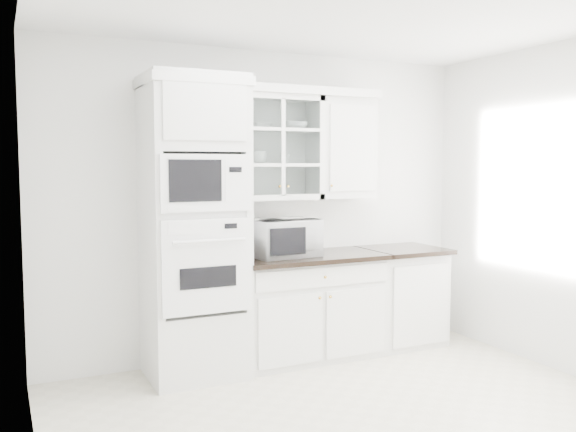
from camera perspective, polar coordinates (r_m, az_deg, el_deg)
ground at (r=4.25m, az=7.75°, el=-18.76°), size 4.00×3.50×0.01m
room_shell at (r=4.26m, az=4.83°, el=5.85°), size 4.00×3.50×2.70m
oven_column at (r=4.90m, az=-8.75°, el=-1.12°), size 0.76×0.68×2.40m
base_cabinet_run at (r=5.43m, az=1.83°, el=-8.37°), size 1.32×0.67×0.92m
extra_base_cabinet at (r=5.95m, az=10.49°, el=-7.29°), size 0.72×0.67×0.92m
upper_cabinet_glass at (r=5.30m, az=-1.23°, el=6.42°), size 0.80×0.33×0.90m
upper_cabinet_solid at (r=5.62m, az=5.10°, el=6.31°), size 0.55×0.33×0.90m
crown_molding at (r=5.28m, az=-2.18°, el=11.71°), size 2.14×0.38×0.07m
countertop_microwave at (r=5.21m, az=-0.42°, el=-2.04°), size 0.59×0.50×0.32m
bowl_a at (r=5.27m, az=-2.76°, el=8.43°), size 0.24×0.24×0.05m
bowl_b at (r=5.41m, az=0.69°, el=8.45°), size 0.22×0.22×0.07m
cup_a at (r=5.25m, az=-2.76°, el=5.48°), size 0.16×0.16×0.11m
cup_b at (r=5.35m, az=-0.31°, el=5.36°), size 0.11×0.11×0.08m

